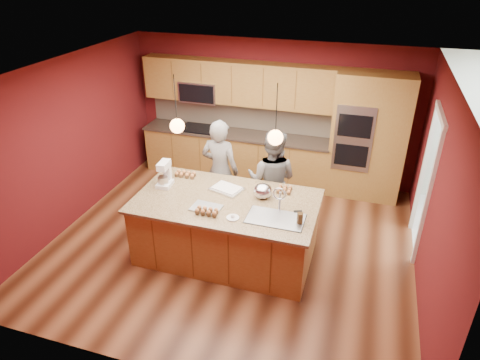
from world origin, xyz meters
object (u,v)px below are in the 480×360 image
(person_left, at_px, (220,171))
(mixing_bowl, at_px, (263,191))
(island, at_px, (227,228))
(stand_mixer, at_px, (165,175))
(person_right, at_px, (272,180))

(person_left, height_order, mixing_bowl, person_left)
(island, relative_size, stand_mixer, 6.73)
(person_left, relative_size, stand_mixer, 4.56)
(person_left, relative_size, person_right, 1.05)
(stand_mixer, bearing_deg, person_right, 26.11)
(person_right, relative_size, mixing_bowl, 6.37)
(island, height_order, stand_mixer, stand_mixer)
(island, height_order, mixing_bowl, island)
(island, distance_m, person_left, 1.15)
(island, distance_m, stand_mixer, 1.22)
(person_right, height_order, stand_mixer, person_right)
(person_right, xyz_separation_m, mixing_bowl, (0.05, -0.76, 0.22))
(island, bearing_deg, mixing_bowl, 26.14)
(person_left, height_order, stand_mixer, person_left)
(island, xyz_separation_m, mixing_bowl, (0.46, 0.23, 0.58))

